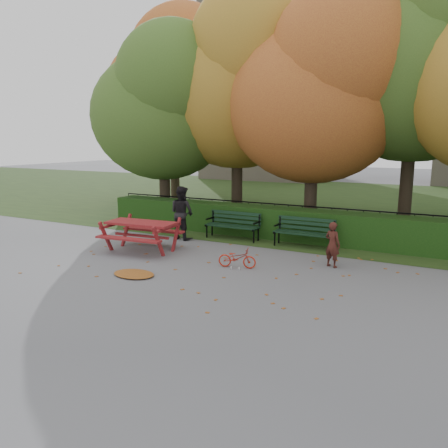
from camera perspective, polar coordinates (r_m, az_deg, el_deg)
The scene contains 18 objects.
ground at distance 10.60m, azimuth -1.44°, elevation -6.59°, with size 90.00×90.00×0.00m, color slate.
grass_strip at distance 23.57m, azimuth 15.44°, elevation 2.77°, with size 90.00×90.00×0.00m, color #213615.
building_left at distance 37.75m, azimuth 6.22°, elevation 17.43°, with size 10.00×7.00×15.00m, color tan.
hedge at distance 14.46m, azimuth 7.29°, elevation 0.11°, with size 13.00×0.90×1.00m, color black.
iron_fence at distance 15.19m, azimuth 8.35°, elevation 0.75°, with size 14.00×0.04×1.02m.
tree_a at distance 17.66m, azimuth -7.60°, elevation 15.15°, with size 5.88×5.60×7.48m.
tree_b at distance 17.37m, azimuth 2.50°, elevation 18.23°, with size 6.72×6.40×8.79m.
tree_c at distance 15.43m, azimuth 12.72°, elevation 16.75°, with size 6.30×6.00×8.00m.
tree_d at distance 16.32m, azimuth 25.19°, elevation 19.78°, with size 7.14×6.80×9.58m.
tree_f at distance 21.87m, azimuth -6.23°, elevation 17.44°, with size 6.93×6.60×9.19m.
bench_left at distance 14.25m, azimuth 1.25°, elevation 0.12°, with size 1.80×0.57×0.88m.
bench_right at distance 13.37m, azimuth 10.49°, elevation -0.79°, with size 1.80×0.57×0.88m.
picnic_table at distance 12.88m, azimuth -10.77°, elevation -0.56°, with size 2.16×1.81×0.98m.
leaf_pile at distance 10.74m, azimuth -11.69°, elevation -6.39°, with size 1.06×0.74×0.07m, color maroon.
leaf_scatter at distance 10.85m, azimuth -0.66°, elevation -6.14°, with size 9.00×5.70×0.01m, color maroon, non-canonical shape.
child at distance 11.40m, azimuth 13.99°, elevation -2.62°, with size 0.43×0.28×1.17m, color #411B14.
adult at distance 14.23m, azimuth -5.52°, elevation 1.47°, with size 0.84×0.66×1.73m, color black.
bicycle at distance 11.08m, azimuth 1.72°, elevation -4.45°, with size 0.34×0.97×0.51m, color red.
Camera 1 is at (4.95, -8.82, 3.19)m, focal length 35.00 mm.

